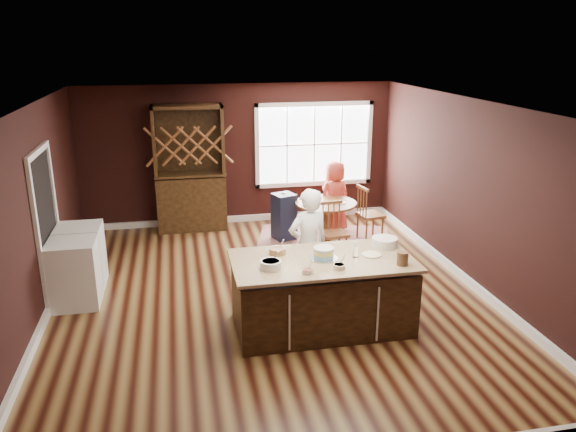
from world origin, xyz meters
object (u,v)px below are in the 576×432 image
(dining_table, at_px, (326,214))
(hutch, at_px, (190,169))
(chair_east, at_px, (371,212))
(washer, at_px, (74,273))
(kitchen_island, at_px, (322,295))
(toddler, at_px, (280,196))
(chair_south, at_px, (334,231))
(chair_north, at_px, (329,203))
(layer_cake, at_px, (324,253))
(dryer, at_px, (81,256))
(high_chair, at_px, (284,216))
(baker, at_px, (308,246))
(seated_woman, at_px, (335,197))

(dining_table, distance_m, hutch, 2.69)
(chair_east, distance_m, washer, 5.12)
(kitchen_island, bearing_deg, toddler, 88.38)
(chair_south, height_order, chair_north, chair_north)
(dining_table, relative_size, layer_cake, 3.05)
(chair_south, xyz_separation_m, dryer, (-3.94, -0.29, -0.02))
(chair_south, bearing_deg, kitchen_island, -114.84)
(toddler, distance_m, washer, 3.85)
(layer_cake, bearing_deg, hutch, 109.35)
(chair_north, xyz_separation_m, high_chair, (-0.98, -0.47, -0.04))
(dining_table, relative_size, washer, 1.18)
(layer_cake, xyz_separation_m, washer, (-3.16, 1.25, -0.53))
(chair_east, relative_size, dryer, 1.11)
(baker, bearing_deg, hutch, -81.59)
(baker, height_order, chair_north, baker)
(high_chair, bearing_deg, dining_table, -44.88)
(chair_north, bearing_deg, chair_south, 66.53)
(layer_cake, xyz_separation_m, dryer, (-3.16, 1.89, -0.53))
(chair_east, height_order, hutch, hutch)
(chair_south, relative_size, toddler, 3.69)
(dryer, bearing_deg, chair_north, 23.39)
(dining_table, xyz_separation_m, chair_east, (0.84, -0.00, -0.02))
(chair_north, bearing_deg, toddler, 12.16)
(dining_table, height_order, seated_woman, seated_woman)
(layer_cake, distance_m, toddler, 3.30)
(chair_north, xyz_separation_m, toddler, (-1.04, -0.45, 0.33))
(dining_table, height_order, layer_cake, layer_cake)
(seated_woman, distance_m, high_chair, 1.05)
(chair_south, bearing_deg, layer_cake, -114.63)
(baker, bearing_deg, toddler, -106.59)
(seated_woman, height_order, toddler, seated_woman)
(layer_cake, relative_size, chair_east, 0.35)
(washer, height_order, dryer, dryer)
(dining_table, height_order, hutch, hutch)
(dining_table, bearing_deg, baker, -110.99)
(hutch, bearing_deg, layer_cake, -70.65)
(seated_woman, relative_size, high_chair, 1.53)
(baker, xyz_separation_m, dryer, (-3.15, 1.15, -0.35))
(layer_cake, distance_m, high_chair, 3.32)
(chair_east, distance_m, chair_north, 0.97)
(chair_north, bearing_deg, dining_table, 59.01)
(chair_north, bearing_deg, kitchen_island, 62.12)
(layer_cake, xyz_separation_m, hutch, (-1.47, 4.19, 0.19))
(dining_table, relative_size, high_chair, 1.22)
(baker, relative_size, toddler, 6.23)
(seated_woman, xyz_separation_m, dryer, (-4.31, -1.58, -0.22))
(chair_east, bearing_deg, high_chair, 67.56)
(seated_woman, bearing_deg, washer, 4.32)
(chair_south, relative_size, washer, 1.04)
(dining_table, bearing_deg, seated_woman, 59.20)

